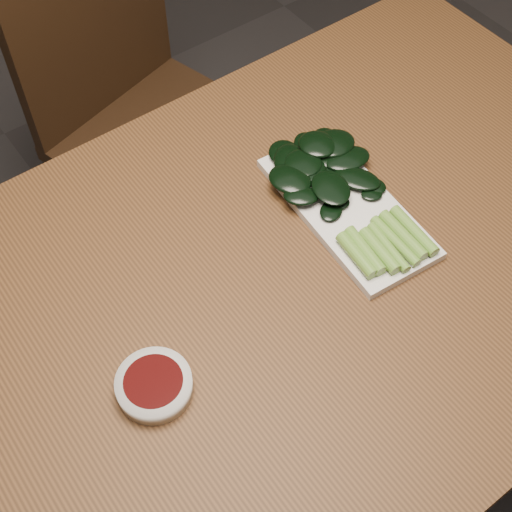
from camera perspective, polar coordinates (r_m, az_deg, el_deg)
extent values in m
plane|color=#2A2828|center=(1.68, 0.04, -16.84)|extent=(6.00, 6.00, 0.00)
cube|color=#4F2F16|center=(1.02, 0.06, -3.45)|extent=(1.40, 0.80, 0.04)
cylinder|color=#4F2F16|center=(1.75, 10.46, 8.26)|extent=(0.05, 0.05, 0.71)
cube|color=black|center=(1.65, -7.12, 9.05)|extent=(0.51, 0.51, 0.04)
cylinder|color=black|center=(1.66, -5.93, -2.54)|extent=(0.04, 0.04, 0.41)
cylinder|color=black|center=(1.82, 1.47, 4.79)|extent=(0.04, 0.04, 0.41)
cylinder|color=black|center=(1.84, -14.18, 3.24)|extent=(0.04, 0.04, 0.41)
cylinder|color=black|center=(1.98, -6.79, 9.57)|extent=(0.04, 0.04, 0.41)
cube|color=black|center=(1.61, -13.19, 17.88)|extent=(0.41, 0.14, 0.44)
cylinder|color=silver|center=(0.92, -8.14, -10.23)|extent=(0.10, 0.10, 0.03)
cylinder|color=#3D0705|center=(0.91, -8.23, -9.91)|extent=(0.08, 0.08, 0.00)
cube|color=silver|center=(1.09, 7.28, 3.87)|extent=(0.16, 0.31, 0.01)
cylinder|color=olive|center=(1.02, 8.05, 0.08)|extent=(0.03, 0.08, 0.02)
cylinder|color=olive|center=(1.02, 8.71, 0.44)|extent=(0.03, 0.09, 0.02)
cylinder|color=olive|center=(1.03, 9.85, 0.44)|extent=(0.03, 0.08, 0.02)
cylinder|color=olive|center=(1.04, 10.55, 0.69)|extent=(0.03, 0.09, 0.01)
cylinder|color=olive|center=(1.04, 11.06, 1.19)|extent=(0.02, 0.10, 0.01)
cylinder|color=olive|center=(1.05, 11.68, 1.65)|extent=(0.02, 0.09, 0.02)
cylinder|color=olive|center=(1.06, 12.53, 1.99)|extent=(0.03, 0.10, 0.02)
ellipsoid|color=black|center=(1.13, 7.32, 7.74)|extent=(0.08, 0.07, 0.01)
ellipsoid|color=black|center=(1.11, 4.46, 6.86)|extent=(0.06, 0.05, 0.01)
ellipsoid|color=black|center=(1.14, 2.32, 8.22)|extent=(0.07, 0.07, 0.01)
ellipsoid|color=black|center=(1.12, 2.81, 7.54)|extent=(0.09, 0.09, 0.01)
ellipsoid|color=black|center=(1.16, 5.44, 9.25)|extent=(0.07, 0.07, 0.01)
ellipsoid|color=black|center=(1.14, 5.68, 8.23)|extent=(0.08, 0.08, 0.01)
ellipsoid|color=black|center=(1.14, 6.21, 8.95)|extent=(0.08, 0.07, 0.01)
ellipsoid|color=black|center=(1.08, 6.01, 5.46)|extent=(0.07, 0.08, 0.01)
ellipsoid|color=black|center=(1.09, 2.73, 6.15)|extent=(0.07, 0.08, 0.02)
ellipsoid|color=black|center=(1.11, 8.10, 6.15)|extent=(0.08, 0.09, 0.01)
ellipsoid|color=black|center=(1.11, 3.79, 7.45)|extent=(0.08, 0.08, 0.01)
ellipsoid|color=black|center=(1.13, 6.63, 7.09)|extent=(0.08, 0.08, 0.01)
ellipsoid|color=black|center=(1.12, 4.23, 7.22)|extent=(0.07, 0.07, 0.01)
ellipsoid|color=black|center=(1.14, 4.96, 8.91)|extent=(0.08, 0.08, 0.01)
ellipsoid|color=black|center=(1.11, 3.43, 7.21)|extent=(0.05, 0.04, 0.01)
ellipsoid|color=black|center=(1.07, 3.61, 4.83)|extent=(0.07, 0.06, 0.01)
ellipsoid|color=black|center=(1.16, 4.07, 8.85)|extent=(0.06, 0.07, 0.01)
ellipsoid|color=black|center=(1.10, 9.24, 4.90)|extent=(0.04, 0.04, 0.01)
ellipsoid|color=black|center=(1.07, 6.03, 3.63)|extent=(0.05, 0.05, 0.01)
ellipsoid|color=black|center=(1.11, 9.25, 5.60)|extent=(0.05, 0.06, 0.01)
ellipsoid|color=black|center=(1.08, 6.67, 4.22)|extent=(0.04, 0.03, 0.01)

